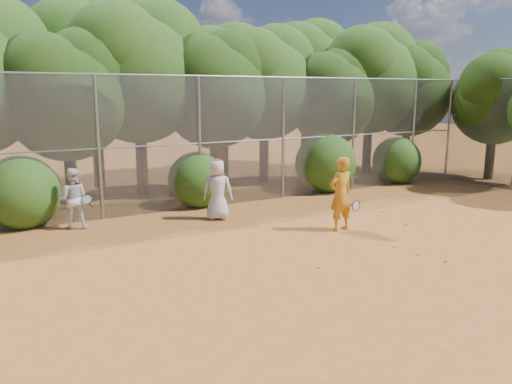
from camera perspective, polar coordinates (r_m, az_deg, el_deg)
ground at (r=11.16m, az=10.90°, el=-7.26°), size 80.00×80.00×0.00m
fence_back at (r=15.66m, az=-3.46°, el=5.93°), size 20.05×0.09×4.03m
tree_2 at (r=16.06m, az=-20.85°, el=10.84°), size 3.99×3.47×5.47m
tree_3 at (r=17.62m, az=-13.24°, el=13.89°), size 4.89×4.26×6.70m
tree_4 at (r=17.90m, az=-4.74°, el=12.06°), size 4.19×3.64×5.73m
tree_5 at (r=19.78m, az=1.03°, el=12.86°), size 4.51×3.92×6.17m
tree_6 at (r=20.33m, az=8.68°, el=11.06°), size 3.86×3.36×5.29m
tree_7 at (r=22.42m, az=12.98°, el=13.00°), size 4.77×4.14×6.53m
tree_8 at (r=23.57m, az=17.11°, el=11.57°), size 4.25×3.70×5.82m
tree_10 at (r=19.52m, az=-18.03°, el=14.05°), size 5.15×4.48×7.06m
tree_11 at (r=20.73m, az=-3.71°, el=13.09°), size 4.64×4.03×6.35m
tree_12 at (r=23.54m, az=5.85°, el=13.69°), size 5.02×4.37×6.88m
tree_13 at (r=22.53m, az=25.72°, el=10.10°), size 3.86×3.36×5.29m
bush_0 at (r=14.59m, az=-25.24°, el=0.29°), size 2.00×2.00×2.00m
bush_1 at (r=15.73m, az=-6.78°, el=1.66°), size 1.80×1.80×1.80m
bush_2 at (r=18.17m, az=7.95°, el=3.57°), size 2.20×2.20×2.20m
bush_3 at (r=20.48m, az=15.79°, el=3.70°), size 1.90×1.90×1.90m
player_yellow at (r=12.95m, az=9.66°, el=-0.23°), size 0.87×0.52×1.92m
player_teen at (r=13.96m, az=-4.41°, el=0.30°), size 0.99×0.90×1.73m
player_white at (r=13.86m, az=-20.22°, el=-0.70°), size 0.95×0.88×1.60m
ball_0 at (r=12.01m, az=15.55°, el=-5.98°), size 0.07×0.07×0.07m
ball_1 at (r=15.30m, az=14.32°, el=-2.19°), size 0.07×0.07×0.07m
ball_2 at (r=11.33m, az=20.85°, el=-7.36°), size 0.07×0.07×0.07m
ball_3 at (r=14.05m, az=16.76°, el=-3.53°), size 0.07×0.07×0.07m
ball_4 at (r=10.33m, az=7.18°, el=-8.48°), size 0.07×0.07×0.07m
ball_5 at (r=17.01m, az=10.14°, el=-0.67°), size 0.07×0.07×0.07m
ball_6 at (r=11.61m, az=17.99°, el=-6.73°), size 0.07×0.07×0.07m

